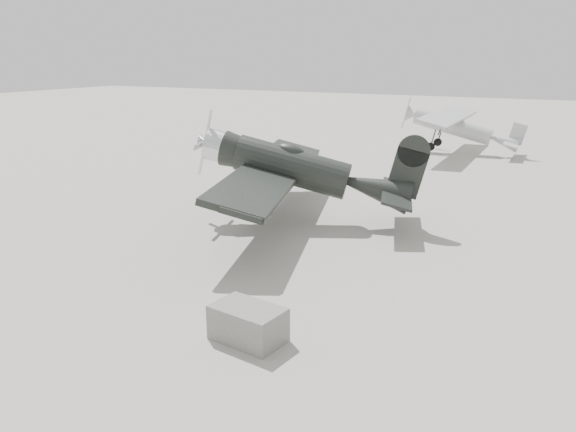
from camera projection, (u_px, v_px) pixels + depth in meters
name	position (u px, v px, depth m)	size (l,w,h in m)	color
ground	(216.00, 292.00, 16.11)	(160.00, 160.00, 0.00)	#A9A696
lowwing_monoplane	(302.00, 170.00, 22.23)	(9.05, 12.46, 4.02)	black
highwing_monoplane	(457.00, 124.00, 37.98)	(7.94, 11.09, 3.18)	#A0A3A5
equipment_block	(248.00, 324.00, 13.29)	(1.70, 1.06, 0.85)	slate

